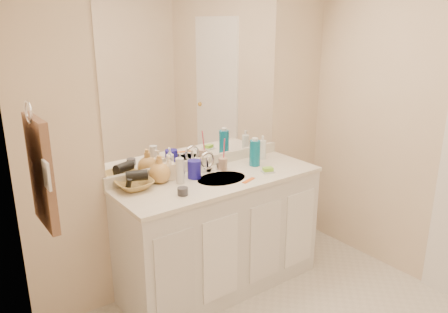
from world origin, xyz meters
name	(u,v)px	position (x,y,z in m)	size (l,w,h in m)	color
wall_back	(198,127)	(0.00, 1.30, 1.20)	(2.60, 0.02, 2.40)	beige
wall_left	(89,250)	(-1.30, 0.00, 1.20)	(0.02, 2.60, 2.40)	beige
vanity_cabinet	(220,235)	(0.00, 1.02, 0.42)	(1.50, 0.55, 0.85)	silver
countertop	(220,179)	(0.00, 1.02, 0.86)	(1.52, 0.57, 0.03)	silver
backsplash	(200,163)	(0.00, 1.29, 0.92)	(1.52, 0.03, 0.08)	silver
sink_basin	(222,180)	(0.00, 1.00, 0.87)	(0.37, 0.37, 0.02)	#B2AC9C
faucet	(207,165)	(0.00, 1.18, 0.94)	(0.02, 0.02, 0.11)	silver
mirror	(198,78)	(0.00, 1.29, 1.56)	(1.48, 0.01, 1.20)	white
blue_mug	(194,169)	(-0.15, 1.13, 0.95)	(0.10, 0.10, 0.13)	#1A1594
tan_cup	(223,164)	(0.12, 1.15, 0.93)	(0.07, 0.07, 0.09)	tan
toothbrush	(224,150)	(0.13, 1.15, 1.03)	(0.01, 0.01, 0.19)	#DA3958
mouthwash_bottle	(255,153)	(0.38, 1.09, 0.98)	(0.08, 0.08, 0.20)	#0C6E91
clear_pump_bottle	(262,150)	(0.54, 1.18, 0.96)	(0.06, 0.06, 0.15)	white
soap_dish	(268,172)	(0.35, 0.90, 0.89)	(0.09, 0.07, 0.01)	silver
green_soap	(268,169)	(0.35, 0.90, 0.90)	(0.07, 0.05, 0.03)	#7CC42F
orange_comb	(249,180)	(0.12, 0.85, 0.88)	(0.13, 0.03, 0.01)	orange
dark_jar	(183,191)	(-0.38, 0.90, 0.90)	(0.07, 0.07, 0.05)	#34333A
extra_white_bottle	(180,171)	(-0.29, 1.10, 0.97)	(0.06, 0.06, 0.18)	silver
soap_bottle_white	(180,165)	(-0.21, 1.21, 0.97)	(0.07, 0.07, 0.17)	white
soap_bottle_cream	(169,167)	(-0.31, 1.21, 0.97)	(0.08, 0.08, 0.17)	#FDECCE
soap_bottle_yellow	(160,169)	(-0.39, 1.20, 0.98)	(0.15, 0.15, 0.19)	tan
wicker_basket	(135,185)	(-0.59, 1.18, 0.91)	(0.24, 0.24, 0.06)	#A48242
hair_dryer	(137,176)	(-0.57, 1.18, 0.97)	(0.07, 0.07, 0.14)	black
towel_ring	(28,112)	(-1.27, 0.77, 1.55)	(0.11, 0.11, 0.01)	silver
hand_towel	(41,173)	(-1.25, 0.77, 1.25)	(0.04, 0.32, 0.55)	brown
switch_plate	(47,175)	(-1.27, 0.57, 1.30)	(0.01, 0.09, 0.13)	silver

